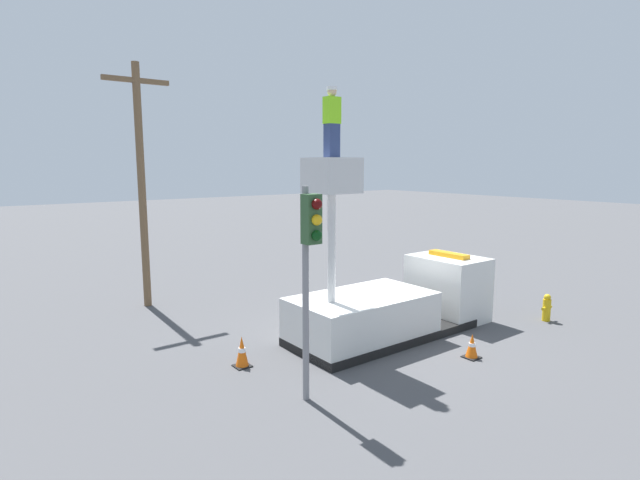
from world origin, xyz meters
The scene contains 8 objects.
ground_plane centered at (0.00, 0.00, 0.00)m, with size 120.00×120.00×0.00m, color #4C4C4F.
bucket_truck centered at (0.38, 0.00, 0.93)m, with size 6.60×2.35×5.15m.
worker centered at (-1.95, 0.00, 6.03)m, with size 0.40×0.26×1.75m.
traffic_light_pole centered at (-4.11, -2.01, 3.23)m, with size 0.34×0.57×4.55m.
fire_hydrant centered at (5.19, -2.12, 0.43)m, with size 0.49×0.25×0.88m.
traffic_cone_rear centered at (-4.37, 0.51, 0.37)m, with size 0.40×0.40×0.78m.
traffic_cone_curbside centered at (0.66, -2.58, 0.31)m, with size 0.39×0.39×0.65m.
utility_pole centered at (-4.44, 7.37, 4.50)m, with size 2.20×0.26×8.35m.
Camera 1 is at (-9.94, -10.05, 4.99)m, focal length 28.00 mm.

